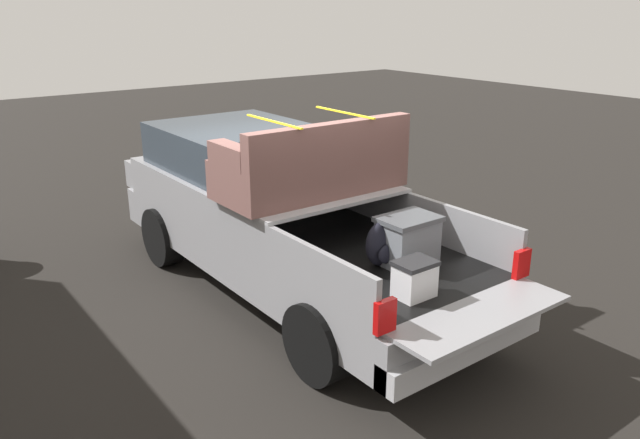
# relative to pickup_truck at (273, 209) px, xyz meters

# --- Properties ---
(ground_plane) EXTENTS (40.00, 40.00, 0.00)m
(ground_plane) POSITION_rel_pickup_truck_xyz_m (-0.36, 0.00, -0.97)
(ground_plane) COLOR black
(pickup_truck) EXTENTS (6.05, 2.09, 2.23)m
(pickup_truck) POSITION_rel_pickup_truck_xyz_m (0.00, 0.00, 0.00)
(pickup_truck) COLOR gray
(pickup_truck) RESTS_ON ground_plane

